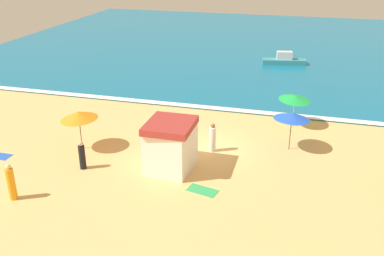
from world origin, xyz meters
TOP-DOWN VIEW (x-y plane):
  - ground_plane at (0.00, 0.00)m, footprint 60.00×60.00m
  - ocean_water at (0.00, 28.00)m, footprint 60.00×44.00m
  - wave_breaker_foam at (0.00, 6.30)m, footprint 57.00×0.70m
  - lifeguard_cabana at (-1.60, -2.97)m, footprint 2.38×2.67m
  - beach_umbrella_2 at (4.36, 1.09)m, footprint 2.75×2.76m
  - beach_umbrella_3 at (4.36, 4.62)m, footprint 2.81×2.81m
  - beach_umbrella_6 at (-7.40, -1.97)m, footprint 2.90×2.88m
  - beachgoer_0 at (0.08, -0.32)m, footprint 0.46×0.46m
  - beachgoer_1 at (-6.16, -4.17)m, footprint 0.49×0.49m
  - beachgoer_2 at (-3.69, -0.87)m, footprint 0.51×0.51m
  - beachgoer_3 at (-7.89, -7.72)m, footprint 0.52×0.52m
  - beach_towel_0 at (0.56, -4.69)m, footprint 1.65×1.10m
  - beach_towel_3 at (-1.79, -2.49)m, footprint 1.32×0.68m
  - small_boat_0 at (2.73, 19.92)m, footprint 4.35×1.93m

SIDE VIEW (x-z plane):
  - ground_plane at x=0.00m, z-range 0.00..0.00m
  - beach_towel_0 at x=0.56m, z-range 0.00..0.01m
  - beach_towel_3 at x=-1.79m, z-range 0.00..0.01m
  - ocean_water at x=0.00m, z-range 0.00..0.10m
  - wave_breaker_foam at x=0.00m, z-range 0.10..0.11m
  - beachgoer_2 at x=-3.69m, z-range -0.06..0.81m
  - small_boat_0 at x=2.73m, z-range -0.13..1.12m
  - beachgoer_1 at x=-6.16m, z-range -0.04..1.57m
  - beachgoer_0 at x=0.08m, z-range -0.05..1.68m
  - beachgoer_3 at x=-7.89m, z-range -0.06..1.78m
  - lifeguard_cabana at x=-1.60m, z-range 0.03..2.72m
  - beach_umbrella_3 at x=4.36m, z-range 0.87..3.07m
  - beach_umbrella_6 at x=-7.40m, z-range 0.89..3.28m
  - beach_umbrella_2 at x=4.36m, z-range 0.92..3.26m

